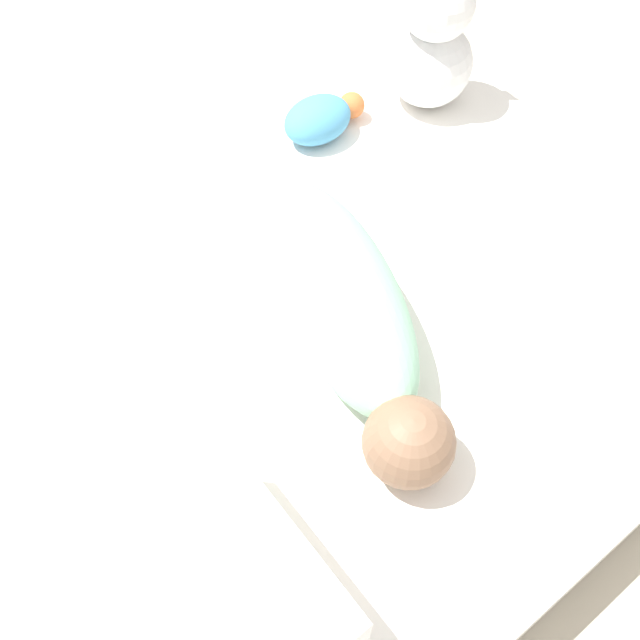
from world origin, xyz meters
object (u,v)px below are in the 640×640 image
object	(u,v)px
swaddled_baby	(346,310)
turtle_plush	(321,118)
pillow	(181,635)
bunny_plush	(433,42)

from	to	relation	value
swaddled_baby	turtle_plush	size ratio (longest dim) A/B	3.14
swaddled_baby	turtle_plush	bearing A→B (deg)	164.15
swaddled_baby	turtle_plush	xyz separation A→B (m)	(0.28, 0.42, -0.04)
turtle_plush	pillow	bearing A→B (deg)	-138.01
swaddled_baby	pillow	distance (m)	0.53
pillow	turtle_plush	size ratio (longest dim) A/B	1.97
bunny_plush	turtle_plush	distance (m)	0.27
swaddled_baby	bunny_plush	bearing A→B (deg)	143.19
turtle_plush	swaddled_baby	bearing A→B (deg)	-123.59
swaddled_baby	turtle_plush	world-z (taller)	swaddled_baby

